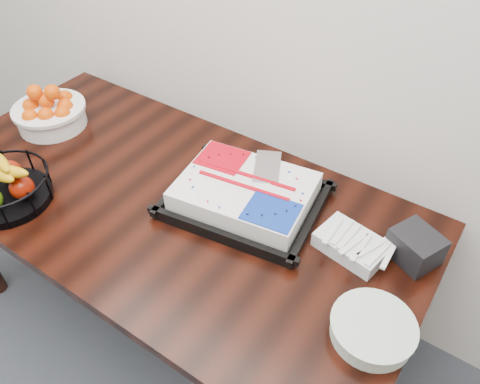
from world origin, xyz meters
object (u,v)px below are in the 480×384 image
Objects in this scene: table at (166,213)px; tangerine_bowl at (49,109)px; napkin_box at (415,247)px; plate_stack at (372,329)px; fruit_basket at (4,186)px; cake_tray at (245,194)px.

table is 6.24× the size of tangerine_bowl.
plate_stack is at bearing -90.00° from napkin_box.
plate_stack is at bearing 9.84° from fruit_basket.
cake_tray reaches higher than plate_stack.
cake_tray is 0.59m from plate_stack.
fruit_basket reaches higher than cake_tray.
napkin_box reaches higher than table.
fruit_basket is at bearing -170.16° from plate_stack.
cake_tray is at bearing 25.13° from table.
fruit_basket is (0.24, -0.38, -0.01)m from tangerine_bowl.
napkin_box is (1.22, 0.53, -0.02)m from fruit_basket.
tangerine_bowl reaches higher than napkin_box.
table is at bearing 37.00° from fruit_basket.
fruit_basket is at bearing -147.18° from cake_tray.
cake_tray is 3.99× the size of napkin_box.
tangerine_bowl is (-0.91, -0.05, 0.03)m from cake_tray.
napkin_box is (1.46, 0.14, -0.03)m from tangerine_bowl.
table is 0.31m from cake_tray.
cake_tray is 0.55m from napkin_box.
tangerine_bowl is at bearing -174.34° from napkin_box.
napkin_box is at bearing 23.40° from fruit_basket.
cake_tray is 1.78× the size of fruit_basket.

